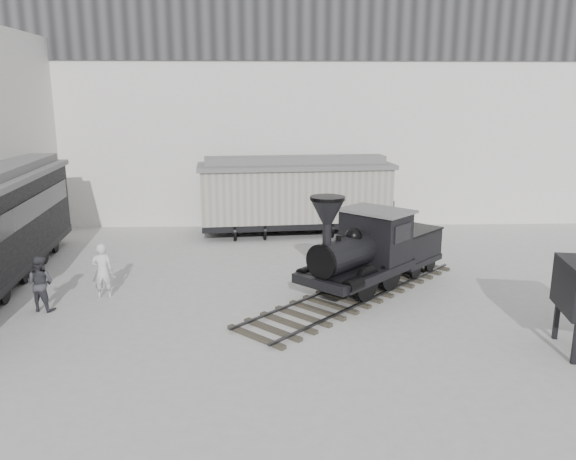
{
  "coord_description": "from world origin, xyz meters",
  "views": [
    {
      "loc": [
        -0.81,
        -13.79,
        6.33
      ],
      "look_at": [
        -0.18,
        4.43,
        2.0
      ],
      "focal_mm": 35.0,
      "sensor_mm": 36.0,
      "label": 1
    }
  ],
  "objects_px": {
    "visitor_a": "(102,271)",
    "visitor_b": "(40,283)",
    "boxcar": "(295,194)",
    "locomotive": "(369,254)"
  },
  "relations": [
    {
      "from": "visitor_a",
      "to": "visitor_b",
      "type": "xyz_separation_m",
      "value": [
        -1.56,
        -1.06,
        -0.05
      ]
    },
    {
      "from": "boxcar",
      "to": "visitor_b",
      "type": "xyz_separation_m",
      "value": [
        -8.15,
        -9.51,
        -1.08
      ]
    },
    {
      "from": "visitor_a",
      "to": "visitor_b",
      "type": "height_order",
      "value": "visitor_a"
    },
    {
      "from": "locomotive",
      "to": "visitor_a",
      "type": "height_order",
      "value": "locomotive"
    },
    {
      "from": "locomotive",
      "to": "visitor_a",
      "type": "relative_size",
      "value": 4.61
    },
    {
      "from": "locomotive",
      "to": "visitor_b",
      "type": "relative_size",
      "value": 4.88
    },
    {
      "from": "visitor_a",
      "to": "visitor_b",
      "type": "distance_m",
      "value": 1.88
    },
    {
      "from": "boxcar",
      "to": "locomotive",
      "type": "bearing_deg",
      "value": -81.11
    },
    {
      "from": "locomotive",
      "to": "visitor_b",
      "type": "xyz_separation_m",
      "value": [
        -10.23,
        -1.48,
        -0.4
      ]
    },
    {
      "from": "boxcar",
      "to": "visitor_a",
      "type": "relative_size",
      "value": 5.1
    }
  ]
}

